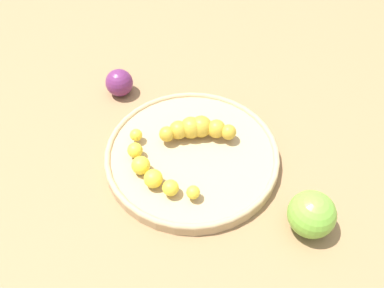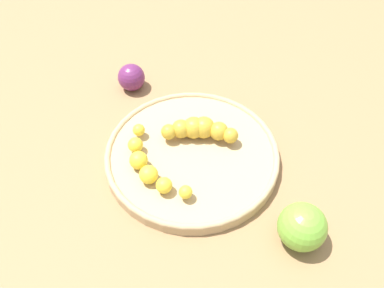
{
  "view_description": "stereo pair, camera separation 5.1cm",
  "coord_description": "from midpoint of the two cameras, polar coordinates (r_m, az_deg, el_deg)",
  "views": [
    {
      "loc": [
        0.39,
        0.15,
        0.52
      ],
      "look_at": [
        0.0,
        0.0,
        0.04
      ],
      "focal_mm": 37.07,
      "sensor_mm": 36.0,
      "label": 1
    },
    {
      "loc": [
        0.36,
        0.2,
        0.52
      ],
      "look_at": [
        0.0,
        0.0,
        0.04
      ],
      "focal_mm": 37.07,
      "sensor_mm": 36.0,
      "label": 2
    }
  ],
  "objects": [
    {
      "name": "plum_purple",
      "position": [
        0.77,
        -6.85,
        9.43
      ],
      "size": [
        0.05,
        0.05,
        0.05
      ],
      "primitive_type": "sphere",
      "color": "#662659",
      "rests_on": "ground_plane"
    },
    {
      "name": "ground_plane",
      "position": [
        0.66,
        2.21,
        -2.26
      ],
      "size": [
        2.4,
        2.4,
        0.0
      ],
      "primitive_type": "plane",
      "color": "#936D47"
    },
    {
      "name": "apple_green",
      "position": [
        0.58,
        18.07,
        -11.4
      ],
      "size": [
        0.07,
        0.07,
        0.07
      ],
      "primitive_type": "sphere",
      "color": "#72B238",
      "rests_on": "ground_plane"
    },
    {
      "name": "fruit_bowl",
      "position": [
        0.65,
        2.24,
        -1.59
      ],
      "size": [
        0.29,
        0.29,
        0.02
      ],
      "color": "tan",
      "rests_on": "ground_plane"
    },
    {
      "name": "banana_spotted",
      "position": [
        0.65,
        3.37,
        1.98
      ],
      "size": [
        0.07,
        0.12,
        0.04
      ],
      "rotation": [
        0.0,
        0.0,
        3.55
      ],
      "color": "gold",
      "rests_on": "fruit_bowl"
    },
    {
      "name": "banana_yellow",
      "position": [
        0.61,
        -3.92,
        -3.14
      ],
      "size": [
        0.1,
        0.15,
        0.03
      ],
      "rotation": [
        0.0,
        0.0,
        5.77
      ],
      "color": "yellow",
      "rests_on": "fruit_bowl"
    }
  ]
}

